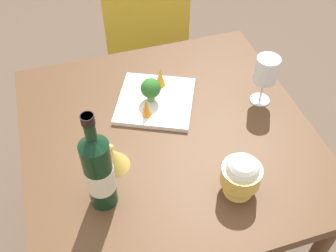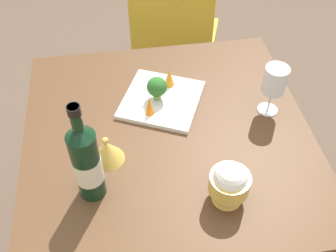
{
  "view_description": "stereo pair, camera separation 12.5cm",
  "coord_description": "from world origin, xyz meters",
  "px_view_note": "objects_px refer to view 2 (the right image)",
  "views": [
    {
      "loc": [
        0.81,
        -0.25,
        1.68
      ],
      "look_at": [
        0.0,
        0.0,
        0.76
      ],
      "focal_mm": 42.47,
      "sensor_mm": 36.0,
      "label": 1
    },
    {
      "loc": [
        0.84,
        -0.13,
        1.68
      ],
      "look_at": [
        0.0,
        0.0,
        0.76
      ],
      "focal_mm": 42.47,
      "sensor_mm": 36.0,
      "label": 2
    }
  ],
  "objects_px": {
    "chair_by_wall": "(174,33)",
    "broccoli_floret": "(157,87)",
    "wine_bottle": "(87,162)",
    "rice_bowl": "(229,183)",
    "wine_glass": "(275,81)",
    "rice_bowl_lid": "(107,150)",
    "carrot_garnish_left": "(169,77)",
    "carrot_garnish_right": "(150,105)",
    "serving_plate": "(161,100)"
  },
  "relations": [
    {
      "from": "rice_bowl",
      "to": "broccoli_floret",
      "type": "xyz_separation_m",
      "value": [
        -0.41,
        -0.14,
        -0.01
      ]
    },
    {
      "from": "rice_bowl_lid",
      "to": "carrot_garnish_left",
      "type": "xyz_separation_m",
      "value": [
        -0.29,
        0.23,
        0.01
      ]
    },
    {
      "from": "rice_bowl_lid",
      "to": "broccoli_floret",
      "type": "relative_size",
      "value": 1.17
    },
    {
      "from": "wine_glass",
      "to": "serving_plate",
      "type": "xyz_separation_m",
      "value": [
        -0.1,
        -0.35,
        -0.12
      ]
    },
    {
      "from": "wine_glass",
      "to": "rice_bowl_lid",
      "type": "bearing_deg",
      "value": -76.88
    },
    {
      "from": "chair_by_wall",
      "to": "wine_bottle",
      "type": "height_order",
      "value": "wine_bottle"
    },
    {
      "from": "rice_bowl_lid",
      "to": "carrot_garnish_left",
      "type": "distance_m",
      "value": 0.37
    },
    {
      "from": "wine_glass",
      "to": "broccoli_floret",
      "type": "relative_size",
      "value": 2.09
    },
    {
      "from": "broccoli_floret",
      "to": "wine_bottle",
      "type": "bearing_deg",
      "value": -34.29
    },
    {
      "from": "carrot_garnish_right",
      "to": "rice_bowl",
      "type": "bearing_deg",
      "value": 26.21
    },
    {
      "from": "chair_by_wall",
      "to": "rice_bowl_lid",
      "type": "height_order",
      "value": "chair_by_wall"
    },
    {
      "from": "chair_by_wall",
      "to": "broccoli_floret",
      "type": "distance_m",
      "value": 0.76
    },
    {
      "from": "rice_bowl",
      "to": "chair_by_wall",
      "type": "bearing_deg",
      "value": 178.08
    },
    {
      "from": "wine_bottle",
      "to": "rice_bowl",
      "type": "bearing_deg",
      "value": 77.45
    },
    {
      "from": "wine_bottle",
      "to": "broccoli_floret",
      "type": "bearing_deg",
      "value": 145.71
    },
    {
      "from": "wine_bottle",
      "to": "rice_bowl_lid",
      "type": "xyz_separation_m",
      "value": [
        -0.11,
        0.05,
        -0.09
      ]
    },
    {
      "from": "carrot_garnish_left",
      "to": "chair_by_wall",
      "type": "bearing_deg",
      "value": 168.93
    },
    {
      "from": "broccoli_floret",
      "to": "carrot_garnish_right",
      "type": "height_order",
      "value": "broccoli_floret"
    },
    {
      "from": "wine_bottle",
      "to": "carrot_garnish_right",
      "type": "distance_m",
      "value": 0.34
    },
    {
      "from": "wine_glass",
      "to": "carrot_garnish_right",
      "type": "relative_size",
      "value": 2.59
    },
    {
      "from": "chair_by_wall",
      "to": "broccoli_floret",
      "type": "height_order",
      "value": "chair_by_wall"
    },
    {
      "from": "broccoli_floret",
      "to": "carrot_garnish_right",
      "type": "xyz_separation_m",
      "value": [
        0.07,
        -0.03,
        -0.02
      ]
    },
    {
      "from": "rice_bowl_lid",
      "to": "carrot_garnish_left",
      "type": "bearing_deg",
      "value": 141.14
    },
    {
      "from": "chair_by_wall",
      "to": "broccoli_floret",
      "type": "relative_size",
      "value": 9.91
    },
    {
      "from": "rice_bowl_lid",
      "to": "carrot_garnish_right",
      "type": "distance_m",
      "value": 0.21
    },
    {
      "from": "wine_glass",
      "to": "chair_by_wall",
      "type": "bearing_deg",
      "value": -166.73
    },
    {
      "from": "wine_bottle",
      "to": "wine_glass",
      "type": "height_order",
      "value": "wine_bottle"
    },
    {
      "from": "chair_by_wall",
      "to": "broccoli_floret",
      "type": "xyz_separation_m",
      "value": [
        0.69,
        -0.17,
        0.27
      ]
    },
    {
      "from": "wine_glass",
      "to": "rice_bowl",
      "type": "relative_size",
      "value": 1.26
    },
    {
      "from": "carrot_garnish_left",
      "to": "broccoli_floret",
      "type": "bearing_deg",
      "value": -39.0
    },
    {
      "from": "serving_plate",
      "to": "carrot_garnish_left",
      "type": "xyz_separation_m",
      "value": [
        -0.07,
        0.04,
        0.04
      ]
    },
    {
      "from": "rice_bowl_lid",
      "to": "broccoli_floret",
      "type": "distance_m",
      "value": 0.29
    },
    {
      "from": "chair_by_wall",
      "to": "rice_bowl",
      "type": "relative_size",
      "value": 6.0
    },
    {
      "from": "chair_by_wall",
      "to": "rice_bowl",
      "type": "bearing_deg",
      "value": -71.94
    },
    {
      "from": "wine_glass",
      "to": "rice_bowl",
      "type": "bearing_deg",
      "value": -35.23
    },
    {
      "from": "carrot_garnish_left",
      "to": "rice_bowl",
      "type": "bearing_deg",
      "value": 10.23
    },
    {
      "from": "wine_bottle",
      "to": "broccoli_floret",
      "type": "relative_size",
      "value": 3.88
    },
    {
      "from": "serving_plate",
      "to": "broccoli_floret",
      "type": "bearing_deg",
      "value": -97.33
    },
    {
      "from": "rice_bowl",
      "to": "carrot_garnish_right",
      "type": "relative_size",
      "value": 2.05
    },
    {
      "from": "serving_plate",
      "to": "carrot_garnish_right",
      "type": "bearing_deg",
      "value": -34.7
    },
    {
      "from": "chair_by_wall",
      "to": "serving_plate",
      "type": "relative_size",
      "value": 2.56
    },
    {
      "from": "wine_bottle",
      "to": "carrot_garnish_right",
      "type": "bearing_deg",
      "value": 144.02
    },
    {
      "from": "rice_bowl_lid",
      "to": "broccoli_floret",
      "type": "xyz_separation_m",
      "value": [
        -0.22,
        0.18,
        0.03
      ]
    },
    {
      "from": "broccoli_floret",
      "to": "carrot_garnish_right",
      "type": "relative_size",
      "value": 1.24
    },
    {
      "from": "chair_by_wall",
      "to": "wine_glass",
      "type": "xyz_separation_m",
      "value": [
        0.79,
        0.19,
        0.33
      ]
    },
    {
      "from": "chair_by_wall",
      "to": "rice_bowl_lid",
      "type": "xyz_separation_m",
      "value": [
        0.92,
        -0.35,
        0.24
      ]
    },
    {
      "from": "wine_glass",
      "to": "carrot_garnish_right",
      "type": "bearing_deg",
      "value": -94.44
    },
    {
      "from": "serving_plate",
      "to": "broccoli_floret",
      "type": "height_order",
      "value": "broccoli_floret"
    },
    {
      "from": "carrot_garnish_left",
      "to": "carrot_garnish_right",
      "type": "distance_m",
      "value": 0.16
    },
    {
      "from": "rice_bowl_lid",
      "to": "serving_plate",
      "type": "xyz_separation_m",
      "value": [
        -0.22,
        0.19,
        -0.03
      ]
    }
  ]
}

